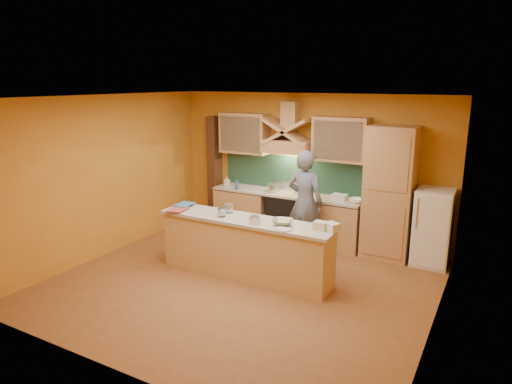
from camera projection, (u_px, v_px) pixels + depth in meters
The scene contains 36 objects.
floor at pixel (241, 283), 6.99m from camera, with size 5.50×5.00×0.01m, color brown.
ceiling at pixel (240, 97), 6.32m from camera, with size 5.50×5.00×0.01m, color white.
wall_back at pixel (307, 167), 8.78m from camera, with size 5.50×0.02×2.80m, color orange.
wall_front at pixel (112, 249), 4.54m from camera, with size 5.50×0.02×2.80m, color orange.
wall_left at pixel (106, 176), 7.95m from camera, with size 0.02×5.00×2.80m, color orange.
wall_right at pixel (441, 223), 5.36m from camera, with size 0.02×5.00×2.80m, color orange.
base_cabinet_left at pixel (244, 211), 9.35m from camera, with size 1.10×0.60×0.86m, color tan.
base_cabinet_right at pixel (332, 224), 8.45m from camera, with size 1.10×0.60×0.86m, color tan.
counter_top at pixel (286, 194), 8.79m from camera, with size 3.00×0.62×0.04m, color #B4AB98.
stove at pixel (286, 216), 8.89m from camera, with size 0.60×0.58×0.90m, color black.
backsplash at pixel (293, 173), 8.94m from camera, with size 3.00×0.03×0.70m, color #1B3C2D.
range_hood at pixel (288, 146), 8.61m from camera, with size 0.92×0.50×0.24m, color tan.
hood_chimney at pixel (291, 115), 8.55m from camera, with size 0.30×0.30×0.50m, color tan.
upper_cabinet_left at pixel (244, 133), 9.10m from camera, with size 1.00×0.35×0.80m, color tan.
upper_cabinet_right at pixel (341, 139), 8.16m from camera, with size 1.00×0.35×0.80m, color tan.
pantry_column at pixel (389, 193), 7.81m from camera, with size 0.80×0.60×2.30m, color tan.
fridge at pixel (433, 228), 7.57m from camera, with size 0.58×0.60×1.30m, color white.
trim_column_left at pixel (215, 171), 9.68m from camera, with size 0.20×0.30×2.30m, color #472816.
island_body at pixel (246, 249), 7.19m from camera, with size 2.80×0.55×0.88m, color #DFB172.
island_top at pixel (245, 220), 7.07m from camera, with size 2.90×0.62×0.05m, color #B4AB98.
person at pixel (305, 203), 8.03m from camera, with size 0.68×0.45×1.87m, color slate.
pot_large at pixel (273, 189), 8.84m from camera, with size 0.22×0.22×0.16m, color silver.
pot_small at pixel (298, 191), 8.69m from camera, with size 0.19×0.19×0.15m, color #B6B6BD.
soap_bottle_a at pixel (227, 181), 9.31m from camera, with size 0.09×0.10×0.21m, color beige.
soap_bottle_b at pixel (237, 184), 9.02m from camera, with size 0.08×0.08×0.21m, color #355293.
bowl_back at pixel (356, 201), 8.05m from camera, with size 0.26×0.26×0.08m, color white.
dish_rack at pixel (339, 197), 8.28m from camera, with size 0.27×0.21×0.10m, color white.
book_lower at pixel (171, 209), 7.53m from camera, with size 0.26×0.34×0.03m, color #B2423F.
book_upper at pixel (178, 204), 7.77m from camera, with size 0.25×0.35×0.03m, color #406C8D.
jar_large at pixel (229, 208), 7.36m from camera, with size 0.14×0.14×0.15m, color white.
jar_small at pixel (222, 212), 7.15m from camera, with size 0.12×0.12×0.14m, color silver.
kitchen_scale at pixel (255, 220), 6.79m from camera, with size 0.13×0.13×0.11m, color silver.
mixing_bowl at pixel (283, 222), 6.77m from camera, with size 0.31×0.31×0.08m, color white.
cloth at pixel (283, 229), 6.54m from camera, with size 0.23×0.17×0.02m, color beige.
grocery_bag_a at pixel (320, 226), 6.53m from camera, with size 0.19×0.15×0.12m, color beige.
grocery_bag_b at pixel (332, 227), 6.47m from camera, with size 0.20×0.15×0.12m, color beige.
Camera 1 is at (3.33, -5.53, 3.04)m, focal length 32.00 mm.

